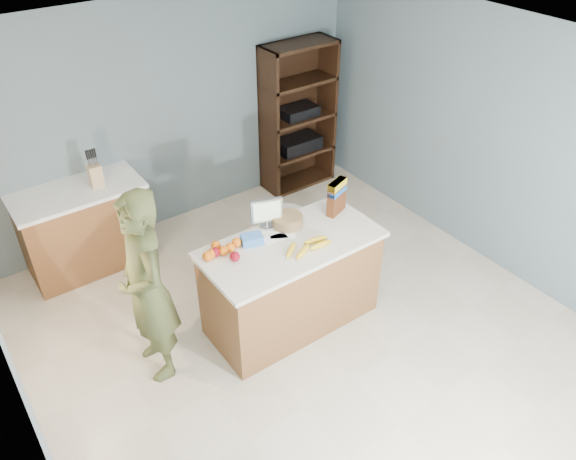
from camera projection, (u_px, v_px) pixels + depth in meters
floor at (311, 339)px, 5.05m from camera, size 4.50×5.00×0.02m
walls at (316, 180)px, 4.09m from camera, size 4.52×5.02×2.51m
counter_peninsula at (291, 286)px, 5.01m from camera, size 1.56×0.76×0.90m
back_cabinet at (85, 228)px, 5.67m from camera, size 1.24×0.62×0.90m
shelving_unit at (296, 119)px, 6.84m from camera, size 0.90×0.40×1.80m
person at (146, 289)px, 4.32m from camera, size 0.44×0.64×1.71m
knife_block at (96, 175)px, 5.42m from camera, size 0.12×0.10×0.31m
envelopes at (279, 237)px, 4.79m from camera, size 0.33×0.20×0.00m
bananas at (308, 246)px, 4.64m from camera, size 0.47×0.24×0.05m
apples at (225, 254)px, 4.52m from camera, size 0.19×0.23×0.08m
oranges at (221, 249)px, 4.58m from camera, size 0.37×0.18×0.08m
blue_carton at (252, 239)px, 4.69m from camera, size 0.21×0.17×0.08m
salad_bowl at (288, 219)px, 4.90m from camera, size 0.30×0.30×0.13m
tv at (267, 212)px, 4.82m from camera, size 0.28×0.13×0.28m
cereal_box at (337, 195)px, 4.99m from camera, size 0.23×0.15×0.33m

